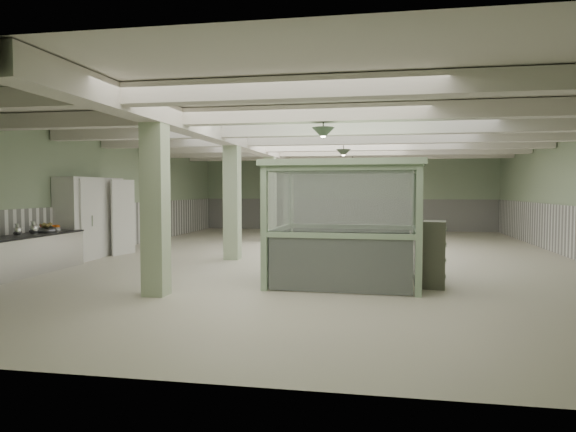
% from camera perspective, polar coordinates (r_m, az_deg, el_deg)
% --- Properties ---
extents(floor, '(20.00, 20.00, 0.00)m').
position_cam_1_polar(floor, '(15.10, 4.08, -4.53)').
color(floor, beige).
rests_on(floor, ground).
extents(ceiling, '(14.00, 20.00, 0.02)m').
position_cam_1_polar(ceiling, '(15.05, 4.13, 9.18)').
color(ceiling, silver).
rests_on(ceiling, wall_back).
extents(wall_back, '(14.00, 0.02, 3.60)m').
position_cam_1_polar(wall_back, '(24.93, 6.56, 2.57)').
color(wall_back, '#92A886').
rests_on(wall_back, floor).
extents(wall_front, '(14.00, 0.02, 3.60)m').
position_cam_1_polar(wall_front, '(5.14, -7.86, 1.00)').
color(wall_front, '#92A886').
rests_on(wall_front, floor).
extents(wall_left, '(0.02, 20.00, 3.60)m').
position_cam_1_polar(wall_left, '(17.19, -19.80, 2.23)').
color(wall_left, '#92A886').
rests_on(wall_left, floor).
extents(wainscot_left, '(0.05, 19.90, 1.50)m').
position_cam_1_polar(wainscot_left, '(17.22, -19.67, -1.26)').
color(wainscot_left, white).
rests_on(wainscot_left, floor).
extents(wainscot_back, '(13.90, 0.05, 1.50)m').
position_cam_1_polar(wainscot_back, '(24.94, 6.54, 0.16)').
color(wainscot_back, white).
rests_on(wainscot_back, floor).
extents(girder, '(0.45, 19.90, 0.40)m').
position_cam_1_polar(girder, '(15.50, -5.20, 8.18)').
color(girder, silver).
rests_on(girder, ceiling).
extents(beam_a, '(13.90, 0.35, 0.32)m').
position_cam_1_polar(beam_a, '(7.69, -1.99, 13.82)').
color(beam_a, silver).
rests_on(beam_a, ceiling).
extents(beam_b, '(13.90, 0.35, 0.32)m').
position_cam_1_polar(beam_b, '(10.11, 1.06, 11.21)').
color(beam_b, silver).
rests_on(beam_b, ceiling).
extents(beam_c, '(13.90, 0.35, 0.32)m').
position_cam_1_polar(beam_c, '(12.57, 2.90, 9.59)').
color(beam_c, silver).
rests_on(beam_c, ceiling).
extents(beam_d, '(13.90, 0.35, 0.32)m').
position_cam_1_polar(beam_d, '(15.04, 4.13, 8.50)').
color(beam_d, silver).
rests_on(beam_d, ceiling).
extents(beam_e, '(13.90, 0.35, 0.32)m').
position_cam_1_polar(beam_e, '(17.51, 5.01, 7.72)').
color(beam_e, silver).
rests_on(beam_e, ceiling).
extents(beam_f, '(13.90, 0.35, 0.32)m').
position_cam_1_polar(beam_f, '(20.00, 5.66, 7.12)').
color(beam_f, silver).
rests_on(beam_f, ceiling).
extents(beam_g, '(13.90, 0.35, 0.32)m').
position_cam_1_polar(beam_g, '(22.48, 6.17, 6.66)').
color(beam_g, silver).
rests_on(beam_g, ceiling).
extents(column_a, '(0.42, 0.42, 3.60)m').
position_cam_1_polar(column_a, '(9.78, -14.53, 1.87)').
color(column_a, '#B7CDA5').
rests_on(column_a, floor).
extents(column_b, '(0.42, 0.42, 3.60)m').
position_cam_1_polar(column_b, '(14.47, -6.22, 2.28)').
color(column_b, '#B7CDA5').
rests_on(column_b, floor).
extents(column_c, '(0.42, 0.42, 3.60)m').
position_cam_1_polar(column_c, '(19.32, -2.02, 2.47)').
color(column_c, '#B7CDA5').
rests_on(column_c, floor).
extents(column_d, '(0.42, 0.42, 3.60)m').
position_cam_1_polar(column_d, '(23.25, 0.07, 2.56)').
color(column_d, '#B7CDA5').
rests_on(column_d, floor).
extents(pendant_front, '(0.44, 0.44, 0.22)m').
position_cam_1_polar(pendant_front, '(10.00, 3.93, 9.16)').
color(pendant_front, '#2D382A').
rests_on(pendant_front, ceiling).
extents(pendant_mid, '(0.44, 0.44, 0.22)m').
position_cam_1_polar(pendant_mid, '(15.46, 6.18, 6.96)').
color(pendant_mid, '#2D382A').
rests_on(pendant_mid, ceiling).
extents(pendant_back, '(0.44, 0.44, 0.22)m').
position_cam_1_polar(pendant_back, '(20.44, 7.17, 5.99)').
color(pendant_back, '#2D382A').
rests_on(pendant_back, ceiling).
extents(prep_counter, '(0.87, 4.99, 0.91)m').
position_cam_1_polar(prep_counter, '(12.84, -29.28, -4.16)').
color(prep_counter, silver).
rests_on(prep_counter, floor).
extents(pitcher_near, '(0.29, 0.31, 0.31)m').
position_cam_1_polar(pitcher_near, '(13.57, -26.44, -1.20)').
color(pitcher_near, silver).
rests_on(pitcher_near, prep_counter).
extents(pitcher_far, '(0.25, 0.27, 0.28)m').
position_cam_1_polar(pitcher_far, '(13.31, -27.88, -1.37)').
color(pitcher_far, silver).
rests_on(pitcher_far, prep_counter).
extents(veg_colander, '(0.49, 0.49, 0.22)m').
position_cam_1_polar(veg_colander, '(14.12, -25.25, -1.21)').
color(veg_colander, '#46454B').
rests_on(veg_colander, prep_counter).
extents(orange_bowl, '(0.27, 0.27, 0.09)m').
position_cam_1_polar(orange_bowl, '(14.45, -24.39, -1.36)').
color(orange_bowl, '#B2B2B7').
rests_on(orange_bowl, prep_counter).
extents(walkin_cooler, '(0.94, 2.64, 2.42)m').
position_cam_1_polar(walkin_cooler, '(15.87, -20.98, 0.04)').
color(walkin_cooler, white).
rests_on(walkin_cooler, floor).
extents(guard_booth, '(3.24, 2.77, 2.55)m').
position_cam_1_polar(guard_booth, '(10.87, 6.41, 1.68)').
color(guard_booth, '#9AB994').
rests_on(guard_booth, floor).
extents(filing_cabinet, '(0.50, 0.66, 1.34)m').
position_cam_1_polar(filing_cabinet, '(10.73, 15.93, -4.11)').
color(filing_cabinet, '#595B4C').
rests_on(filing_cabinet, floor).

